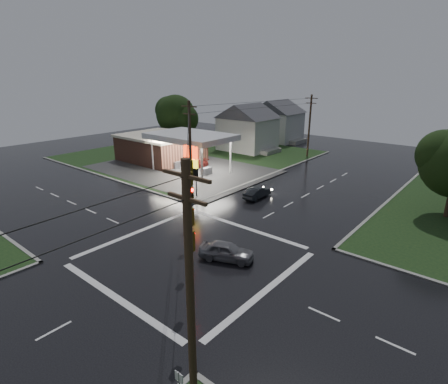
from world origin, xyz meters
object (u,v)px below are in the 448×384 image
Objects in this scene: car_crossing at (227,251)px; car_pump at (196,164)px; car_north at (257,193)px; utility_pole_nw at (190,150)px; tree_nw_behind at (176,115)px; house_far at (277,120)px; house_near at (248,127)px; gas_station at (165,146)px; pylon_sign at (191,162)px; utility_pole_se at (190,297)px; utility_pole_n at (309,125)px.

car_pump is (-21.20, 18.55, -0.12)m from car_crossing.
car_pump is at bearing -19.48° from car_north.
utility_pole_nw is 31.82m from tree_nw_behind.
house_far is 52.77m from car_crossing.
tree_nw_behind reaches higher than car_pump.
house_near is 12.04m from house_far.
house_far is 38.12m from car_north.
gas_station is 6.17× the size of car_crossing.
house_near is (-10.45, 25.50, 0.39)m from pylon_sign.
pylon_sign is 12.98m from car_pump.
car_north is (6.57, 4.11, -3.36)m from pylon_sign.
pylon_sign is 0.55× the size of utility_pole_nw.
house_far is at bearing 118.68° from utility_pole_se.
utility_pole_nw reaches higher than house_far.
utility_pole_se reaches higher than house_far.
tree_nw_behind is at bearing -27.24° from car_north.
utility_pole_nw is 2.63× the size of car_pump.
utility_pole_se is 13.88m from car_crossing.
pylon_sign is 1.52× the size of car_north.
utility_pole_n is (-19.00, 47.50, -0.25)m from utility_pole_se.
house_near reaches higher than car_north.
utility_pole_n is 38.85m from car_crossing.
tree_nw_behind reaches higher than pylon_sign.
utility_pole_nw is 2.59× the size of car_crossing.
utility_pole_se is at bearing -68.20° from utility_pole_n.
utility_pole_nw is (1.00, -1.00, 1.71)m from pylon_sign.
tree_nw_behind reaches higher than house_far.
pylon_sign is at bearing 135.00° from utility_pole_se.
pylon_sign reaches higher than car_pump.
tree_nw_behind is at bearing 137.66° from utility_pole_se.
pylon_sign is at bearing -92.08° from utility_pole_n.
car_pump is (-9.31, -18.13, -4.86)m from utility_pole_n.
pylon_sign is 8.44m from car_north.
gas_station is 24.60m from utility_pole_n.
pylon_sign reaches higher than car_crossing.
utility_pole_se is 1.00× the size of house_near.
car_crossing is at bearing -34.54° from utility_pole_nw.
house_near and house_far have the same top height.
utility_pole_se is 58.64m from tree_nw_behind.
pylon_sign is 27.56m from house_near.
gas_station is 28.61m from house_far.
car_crossing is at bearing -33.22° from gas_station.
car_pump is (3.14, -28.13, -3.80)m from house_far.
utility_pole_n is 1.05× the size of tree_nw_behind.
gas_station is 22.41m from car_north.
utility_pole_nw reaches higher than utility_pole_n.
gas_station is at bearing -97.50° from house_far.
house_near is (-11.45, 26.50, -1.32)m from utility_pole_nw.
utility_pole_n reaches higher than house_near.
house_far is at bearing 99.79° from car_pump.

